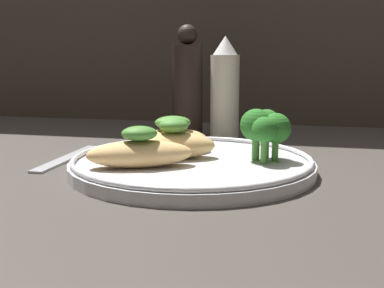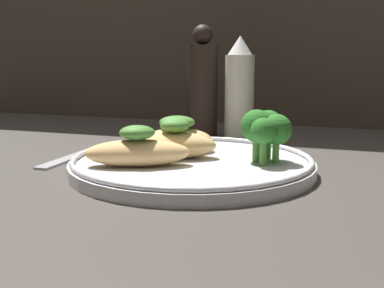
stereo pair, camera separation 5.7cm
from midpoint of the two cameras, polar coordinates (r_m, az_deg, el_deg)
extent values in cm
cube|color=#3D3833|center=(58.01, 2.83, -3.82)|extent=(180.00, 180.00, 1.00)
cylinder|color=silver|center=(57.73, 2.84, -2.66)|extent=(29.25, 29.25, 1.40)
torus|color=silver|center=(57.51, 2.85, -1.69)|extent=(28.65, 28.65, 0.60)
ellipsoid|color=tan|center=(54.45, -3.51, -1.08)|extent=(12.69, 8.83, 3.03)
ellipsoid|color=#478433|center=(54.03, -3.53, 1.35)|extent=(4.97, 4.56, 1.65)
ellipsoid|color=tan|center=(58.70, 0.73, -0.15)|extent=(10.96, 7.07, 3.18)
ellipsoid|color=#478433|center=(58.31, 0.74, 2.20)|extent=(4.24, 3.74, 1.67)
ellipsoid|color=tan|center=(62.62, 0.84, 0.45)|extent=(10.77, 9.13, 3.04)
ellipsoid|color=#478433|center=(62.26, 0.84, 2.59)|extent=(5.69, 5.18, 1.68)
cylinder|color=#4C8E38|center=(57.27, 12.74, -0.92)|extent=(0.79, 0.79, 2.70)
sphere|color=#286B23|center=(56.82, 12.84, 1.67)|extent=(3.60, 3.60, 3.60)
cylinder|color=#4C8E38|center=(58.81, 11.75, -0.34)|extent=(0.77, 0.77, 3.20)
sphere|color=#286B23|center=(58.37, 11.85, 2.32)|extent=(3.31, 3.31, 3.31)
cylinder|color=#4C8E38|center=(57.55, 10.47, -0.67)|extent=(0.91, 0.91, 2.92)
sphere|color=#286B23|center=(57.09, 10.57, 2.11)|extent=(3.86, 3.86, 3.86)
cylinder|color=#4C8E38|center=(55.24, 11.28, -1.12)|extent=(0.76, 0.76, 2.98)
sphere|color=#286B23|center=(54.80, 11.37, 1.47)|extent=(2.96, 2.96, 2.96)
cylinder|color=silver|center=(79.83, 7.93, 5.42)|extent=(4.79, 4.79, 13.92)
cone|color=white|center=(79.57, 8.08, 11.52)|extent=(4.07, 4.07, 3.06)
cylinder|color=black|center=(81.31, 3.26, 6.17)|extent=(5.10, 5.10, 15.55)
sphere|color=black|center=(81.17, 3.33, 12.83)|extent=(3.31, 3.31, 3.31)
cube|color=#B2B2B7|center=(67.67, -11.19, -1.26)|extent=(1.98, 16.91, 0.60)
camera|label=1|loc=(0.03, -87.14, 0.52)|focal=45.00mm
camera|label=2|loc=(0.03, 92.86, -0.52)|focal=45.00mm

